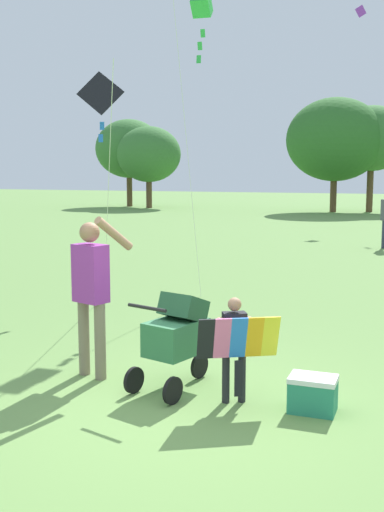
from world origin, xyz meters
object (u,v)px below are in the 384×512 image
stroller (177,332)px  cooler_box (313,394)px  child_with_butterfly_kite (235,341)px  kite_adult_black (101,101)px  person_adult_flyer (91,285)px

stroller → cooler_box: (1.47, -0.16, -0.43)m
child_with_butterfly_kite → stroller: bearing=162.6°
kite_adult_black → cooler_box: 6.90m
cooler_box → kite_adult_black: bearing=137.8°
child_with_butterfly_kite → person_adult_flyer: bearing=172.3°
person_adult_flyer → cooler_box: 2.66m
person_adult_flyer → kite_adult_black: bearing=116.9°
stroller → cooler_box: 1.54m
child_with_butterfly_kite → stroller: child_with_butterfly_kite is taller
stroller → cooler_box: stroller is taller
person_adult_flyer → child_with_butterfly_kite: bearing=-7.7°
child_with_butterfly_kite → stroller: size_ratio=0.95×
stroller → kite_adult_black: size_ratio=0.28×
child_with_butterfly_kite → stroller: 0.74m
stroller → person_adult_flyer: bearing=179.2°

